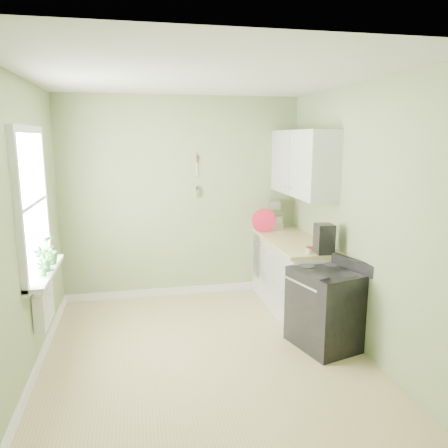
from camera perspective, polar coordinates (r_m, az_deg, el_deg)
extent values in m
cube|color=tan|center=(4.62, -2.57, -16.79)|extent=(3.20, 3.60, 0.02)
cube|color=white|center=(4.11, -2.92, 18.88)|extent=(3.20, 3.60, 0.02)
cube|color=#8E9F6C|center=(5.93, -5.48, 3.35)|extent=(3.20, 0.02, 2.70)
cube|color=#8E9F6C|center=(4.23, -24.84, -0.90)|extent=(0.02, 3.60, 2.70)
cube|color=#8E9F6C|center=(4.68, 17.12, 0.76)|extent=(0.02, 3.60, 2.70)
cube|color=silver|center=(5.66, 8.92, -6.64)|extent=(0.60, 1.60, 0.87)
cube|color=#CDBC7D|center=(5.53, 8.97, -2.17)|extent=(0.64, 1.60, 0.04)
cube|color=silver|center=(5.53, 10.23, 7.86)|extent=(0.35, 1.40, 0.80)
cube|color=white|center=(4.48, -23.96, 2.41)|extent=(0.02, 1.00, 1.30)
cube|color=white|center=(4.43, -24.42, 11.20)|extent=(0.06, 1.14, 0.07)
cube|color=white|center=(4.62, -23.03, -6.00)|extent=(0.06, 1.14, 0.07)
cube|color=white|center=(4.47, -23.71, 2.42)|extent=(0.04, 1.00, 0.04)
cube|color=white|center=(4.60, -22.31, -5.81)|extent=(0.18, 1.14, 0.04)
cube|color=white|center=(4.66, -22.48, -9.87)|extent=(0.12, 0.50, 0.35)
cylinder|color=#CDBC7D|center=(5.88, -3.59, 8.50)|extent=(0.02, 0.02, 0.10)
cylinder|color=silver|center=(5.88, -3.57, 7.33)|extent=(0.01, 0.01, 0.16)
cylinder|color=silver|center=(5.92, -3.53, 4.05)|extent=(0.01, 0.14, 0.14)
cube|color=black|center=(4.76, 13.11, -10.85)|extent=(0.73, 0.80, 0.79)
cube|color=black|center=(4.62, 13.34, -6.12)|extent=(0.73, 0.80, 0.03)
cube|color=black|center=(4.71, 16.20, -5.04)|extent=(0.23, 0.66, 0.12)
cylinder|color=#B2B2B7|center=(4.54, 9.87, -7.67)|extent=(0.17, 0.53, 0.02)
cube|color=#A92A13|center=(4.67, 9.40, -9.17)|extent=(0.07, 0.19, 0.33)
cube|color=#B2B2B7|center=(6.18, 6.65, -0.08)|extent=(0.29, 0.37, 0.09)
cube|color=#B2B2B7|center=(6.28, 6.28, 1.50)|extent=(0.15, 0.12, 0.24)
cube|color=#B2B2B7|center=(6.15, 6.65, 2.60)|extent=(0.23, 0.35, 0.11)
sphere|color=#B2B2B7|center=(6.26, 6.32, 3.05)|extent=(0.13, 0.13, 0.13)
cylinder|color=silver|center=(6.11, 6.85, 0.39)|extent=(0.18, 0.18, 0.15)
cylinder|color=silver|center=(6.10, 4.52, 0.17)|extent=(0.12, 0.12, 0.16)
cone|color=silver|center=(6.09, 4.53, 1.12)|extent=(0.12, 0.12, 0.04)
cylinder|color=silver|center=(6.08, 3.75, 0.39)|extent=(0.11, 0.06, 0.08)
cube|color=black|center=(4.90, 12.95, -1.88)|extent=(0.20, 0.22, 0.33)
cylinder|color=black|center=(4.91, 12.60, -3.01)|extent=(0.10, 0.10, 0.11)
cylinder|color=maroon|center=(5.85, 5.23, 0.47)|extent=(0.33, 0.12, 0.32)
cylinder|color=#B5B092|center=(4.86, 11.06, -3.46)|extent=(0.07, 0.07, 0.07)
cylinder|color=maroon|center=(4.85, 11.08, -3.02)|extent=(0.07, 0.07, 0.01)
imported|color=#28632B|center=(4.37, -22.80, -4.51)|extent=(0.18, 0.16, 0.29)
imported|color=#28632B|center=(4.52, -22.42, -4.02)|extent=(0.15, 0.17, 0.28)
imported|color=#28632B|center=(4.74, -21.92, -3.11)|extent=(0.24, 0.24, 0.31)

